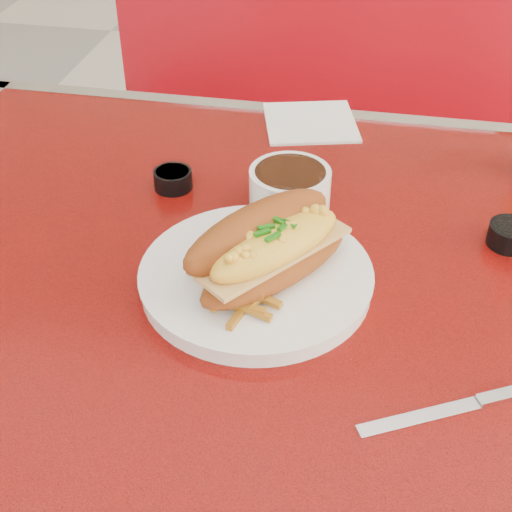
% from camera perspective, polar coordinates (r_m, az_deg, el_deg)
% --- Properties ---
extents(diner_table, '(1.23, 0.83, 0.77)m').
position_cam_1_polar(diner_table, '(0.93, 4.60, -8.91)').
color(diner_table, red).
rests_on(diner_table, ground).
extents(booth_bench_far, '(1.20, 0.51, 0.90)m').
position_cam_1_polar(booth_bench_far, '(1.76, 7.48, 2.84)').
color(booth_bench_far, '#A50B16').
rests_on(booth_bench_far, ground).
extents(dinner_plate, '(0.30, 0.30, 0.02)m').
position_cam_1_polar(dinner_plate, '(0.79, -0.00, -1.69)').
color(dinner_plate, white).
rests_on(dinner_plate, diner_table).
extents(mac_hoagie, '(0.20, 0.22, 0.09)m').
position_cam_1_polar(mac_hoagie, '(0.76, 1.07, 0.75)').
color(mac_hoagie, '#904517').
rests_on(mac_hoagie, dinner_plate).
extents(fries_pile, '(0.12, 0.11, 0.03)m').
position_cam_1_polar(fries_pile, '(0.76, -1.52, -1.88)').
color(fries_pile, orange).
rests_on(fries_pile, dinner_plate).
extents(fork, '(0.04, 0.14, 0.00)m').
position_cam_1_polar(fork, '(0.76, -2.02, -2.86)').
color(fork, silver).
rests_on(fork, dinner_plate).
extents(gravy_ramekin, '(0.13, 0.13, 0.06)m').
position_cam_1_polar(gravy_ramekin, '(0.90, 2.72, 5.36)').
color(gravy_ramekin, white).
rests_on(gravy_ramekin, diner_table).
extents(sauce_cup_left, '(0.06, 0.06, 0.03)m').
position_cam_1_polar(sauce_cup_left, '(0.96, -6.66, 6.19)').
color(sauce_cup_left, black).
rests_on(sauce_cup_left, diner_table).
extents(sauce_cup_right, '(0.06, 0.06, 0.03)m').
position_cam_1_polar(sauce_cup_right, '(0.90, 19.70, 1.66)').
color(sauce_cup_right, black).
rests_on(sauce_cup_right, diner_table).
extents(knife, '(0.17, 0.10, 0.01)m').
position_cam_1_polar(knife, '(0.70, 16.72, -11.30)').
color(knife, silver).
rests_on(knife, diner_table).
extents(paper_napkin, '(0.17, 0.17, 0.00)m').
position_cam_1_polar(paper_napkin, '(1.13, 4.38, 10.63)').
color(paper_napkin, white).
rests_on(paper_napkin, diner_table).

